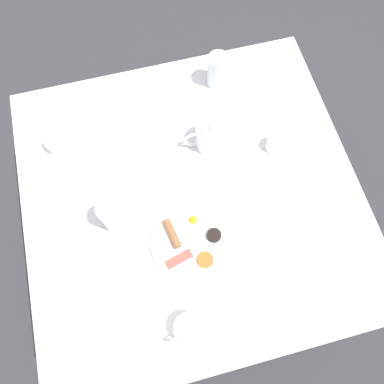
{
  "coord_description": "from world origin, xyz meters",
  "views": [
    {
      "loc": [
        -0.11,
        -0.41,
        1.86
      ],
      "look_at": [
        0.0,
        0.0,
        0.73
      ],
      "focal_mm": 35.0,
      "sensor_mm": 36.0,
      "label": 1
    }
  ],
  "objects_px": {
    "water_glass_short": "(217,70)",
    "fork_by_plate": "(278,82)",
    "water_glass_tall": "(112,216)",
    "creamer_jug": "(275,144)",
    "teapot_near": "(210,136)",
    "teacup_with_saucer_left": "(59,142)",
    "knife_by_plate": "(85,310)",
    "breakfast_plate": "(192,241)",
    "teacup_with_saucer_right": "(189,329)"
  },
  "relations": [
    {
      "from": "water_glass_tall",
      "to": "knife_by_plate",
      "type": "height_order",
      "value": "water_glass_tall"
    },
    {
      "from": "teapot_near",
      "to": "fork_by_plate",
      "type": "distance_m",
      "value": 0.36
    },
    {
      "from": "breakfast_plate",
      "to": "water_glass_tall",
      "type": "height_order",
      "value": "water_glass_tall"
    },
    {
      "from": "breakfast_plate",
      "to": "water_glass_short",
      "type": "distance_m",
      "value": 0.61
    },
    {
      "from": "fork_by_plate",
      "to": "water_glass_tall",
      "type": "bearing_deg",
      "value": -150.47
    },
    {
      "from": "teacup_with_saucer_right",
      "to": "creamer_jug",
      "type": "height_order",
      "value": "teacup_with_saucer_right"
    },
    {
      "from": "water_glass_tall",
      "to": "fork_by_plate",
      "type": "distance_m",
      "value": 0.78
    },
    {
      "from": "water_glass_short",
      "to": "creamer_jug",
      "type": "height_order",
      "value": "water_glass_short"
    },
    {
      "from": "teacup_with_saucer_left",
      "to": "water_glass_tall",
      "type": "height_order",
      "value": "water_glass_tall"
    },
    {
      "from": "water_glass_tall",
      "to": "creamer_jug",
      "type": "height_order",
      "value": "water_glass_tall"
    },
    {
      "from": "knife_by_plate",
      "to": "breakfast_plate",
      "type": "bearing_deg",
      "value": 18.14
    },
    {
      "from": "teacup_with_saucer_left",
      "to": "teacup_with_saucer_right",
      "type": "height_order",
      "value": "same"
    },
    {
      "from": "creamer_jug",
      "to": "teacup_with_saucer_right",
      "type": "bearing_deg",
      "value": -130.68
    },
    {
      "from": "water_glass_short",
      "to": "knife_by_plate",
      "type": "distance_m",
      "value": 0.9
    },
    {
      "from": "teacup_with_saucer_left",
      "to": "creamer_jug",
      "type": "xyz_separation_m",
      "value": [
        0.71,
        -0.19,
        -0.0
      ]
    },
    {
      "from": "knife_by_plate",
      "to": "water_glass_short",
      "type": "bearing_deg",
      "value": 48.82
    },
    {
      "from": "teacup_with_saucer_right",
      "to": "water_glass_tall",
      "type": "height_order",
      "value": "water_glass_tall"
    },
    {
      "from": "breakfast_plate",
      "to": "teacup_with_saucer_right",
      "type": "bearing_deg",
      "value": -106.59
    },
    {
      "from": "teapot_near",
      "to": "teacup_with_saucer_right",
      "type": "distance_m",
      "value": 0.61
    },
    {
      "from": "knife_by_plate",
      "to": "fork_by_plate",
      "type": "bearing_deg",
      "value": 37.35
    },
    {
      "from": "water_glass_tall",
      "to": "knife_by_plate",
      "type": "bearing_deg",
      "value": -120.27
    },
    {
      "from": "water_glass_tall",
      "to": "teapot_near",
      "type": "bearing_deg",
      "value": 28.9
    },
    {
      "from": "teacup_with_saucer_left",
      "to": "fork_by_plate",
      "type": "xyz_separation_m",
      "value": [
        0.81,
        0.07,
        -0.02
      ]
    },
    {
      "from": "teapot_near",
      "to": "teacup_with_saucer_left",
      "type": "height_order",
      "value": "teapot_near"
    },
    {
      "from": "teacup_with_saucer_left",
      "to": "teacup_with_saucer_right",
      "type": "distance_m",
      "value": 0.74
    },
    {
      "from": "teacup_with_saucer_right",
      "to": "creamer_jug",
      "type": "distance_m",
      "value": 0.65
    },
    {
      "from": "teapot_near",
      "to": "fork_by_plate",
      "type": "bearing_deg",
      "value": 33.7
    },
    {
      "from": "fork_by_plate",
      "to": "knife_by_plate",
      "type": "xyz_separation_m",
      "value": [
        -0.81,
        -0.62,
        0.0
      ]
    },
    {
      "from": "breakfast_plate",
      "to": "teacup_with_saucer_left",
      "type": "relative_size",
      "value": 1.69
    },
    {
      "from": "teapot_near",
      "to": "knife_by_plate",
      "type": "distance_m",
      "value": 0.67
    },
    {
      "from": "water_glass_short",
      "to": "fork_by_plate",
      "type": "height_order",
      "value": "water_glass_short"
    },
    {
      "from": "teacup_with_saucer_left",
      "to": "teacup_with_saucer_right",
      "type": "xyz_separation_m",
      "value": [
        0.28,
        -0.68,
        0.0
      ]
    },
    {
      "from": "fork_by_plate",
      "to": "knife_by_plate",
      "type": "relative_size",
      "value": 0.83
    },
    {
      "from": "teapot_near",
      "to": "water_glass_tall",
      "type": "xyz_separation_m",
      "value": [
        -0.36,
        -0.2,
        0.02
      ]
    },
    {
      "from": "teacup_with_saucer_left",
      "to": "water_glass_tall",
      "type": "distance_m",
      "value": 0.35
    },
    {
      "from": "teapot_near",
      "to": "teacup_with_saucer_right",
      "type": "relative_size",
      "value": 1.2
    },
    {
      "from": "water_glass_short",
      "to": "water_glass_tall",
      "type": "bearing_deg",
      "value": -135.92
    },
    {
      "from": "water_glass_tall",
      "to": "creamer_jug",
      "type": "xyz_separation_m",
      "value": [
        0.57,
        0.13,
        -0.05
      ]
    },
    {
      "from": "knife_by_plate",
      "to": "teacup_with_saucer_left",
      "type": "bearing_deg",
      "value": 89.43
    },
    {
      "from": "breakfast_plate",
      "to": "teapot_near",
      "type": "height_order",
      "value": "teapot_near"
    },
    {
      "from": "water_glass_tall",
      "to": "fork_by_plate",
      "type": "xyz_separation_m",
      "value": [
        0.67,
        0.38,
        -0.07
      ]
    },
    {
      "from": "teapot_near",
      "to": "teacup_with_saucer_left",
      "type": "distance_m",
      "value": 0.51
    },
    {
      "from": "teacup_with_saucer_right",
      "to": "water_glass_short",
      "type": "relative_size",
      "value": 1.18
    },
    {
      "from": "creamer_jug",
      "to": "breakfast_plate",
      "type": "bearing_deg",
      "value": -144.55
    },
    {
      "from": "breakfast_plate",
      "to": "creamer_jug",
      "type": "relative_size",
      "value": 3.39
    },
    {
      "from": "fork_by_plate",
      "to": "knife_by_plate",
      "type": "height_order",
      "value": "same"
    },
    {
      "from": "teapot_near",
      "to": "knife_by_plate",
      "type": "relative_size",
      "value": 0.96
    },
    {
      "from": "teacup_with_saucer_right",
      "to": "water_glass_short",
      "type": "height_order",
      "value": "water_glass_short"
    },
    {
      "from": "teapot_near",
      "to": "fork_by_plate",
      "type": "height_order",
      "value": "teapot_near"
    },
    {
      "from": "water_glass_short",
      "to": "teapot_near",
      "type": "bearing_deg",
      "value": -110.95
    }
  ]
}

